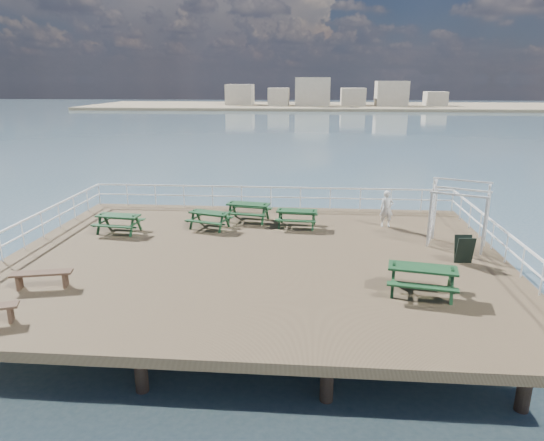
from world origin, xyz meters
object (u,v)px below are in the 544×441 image
at_px(picnic_table_a, 209,216).
at_px(picnic_table_c, 297,215).
at_px(picnic_table_b, 248,208).
at_px(picnic_table_e, 422,274).
at_px(trellis_arbor, 458,217).
at_px(person, 387,209).
at_px(picnic_table_d, 118,220).
at_px(flat_bench_near, 42,276).

relative_size(picnic_table_a, picnic_table_c, 1.08).
relative_size(picnic_table_b, picnic_table_c, 1.15).
bearing_deg(picnic_table_e, picnic_table_b, 140.65).
relative_size(trellis_arbor, person, 1.65).
xyz_separation_m(picnic_table_d, picnic_table_e, (11.37, -5.19, 0.07)).
bearing_deg(picnic_table_a, picnic_table_c, 24.30).
distance_m(picnic_table_c, picnic_table_d, 7.56).
bearing_deg(picnic_table_d, trellis_arbor, 3.73).
relative_size(picnic_table_a, picnic_table_b, 0.94).
distance_m(flat_bench_near, person, 13.73).
height_order(picnic_table_e, person, person).
bearing_deg(picnic_table_b, picnic_table_c, -9.02).
height_order(picnic_table_d, person, person).
bearing_deg(trellis_arbor, flat_bench_near, -136.60).
distance_m(trellis_arbor, person, 3.39).
height_order(picnic_table_a, trellis_arbor, trellis_arbor).
bearing_deg(person, flat_bench_near, -150.03).
bearing_deg(picnic_table_a, trellis_arbor, 7.61).
distance_m(picnic_table_e, person, 6.97).
distance_m(picnic_table_a, picnic_table_e, 9.81).
bearing_deg(trellis_arbor, person, 156.83).
distance_m(picnic_table_a, picnic_table_c, 3.79).
distance_m(picnic_table_b, picnic_table_c, 2.35).
relative_size(picnic_table_b, trellis_arbor, 0.81).
bearing_deg(trellis_arbor, picnic_table_e, -93.19).
xyz_separation_m(picnic_table_d, trellis_arbor, (13.63, -0.67, 0.61)).
distance_m(picnic_table_b, picnic_table_d, 5.64).
height_order(picnic_table_b, person, person).
xyz_separation_m(picnic_table_c, picnic_table_d, (-7.43, -1.40, 0.01)).
bearing_deg(person, picnic_table_d, -174.12).
distance_m(flat_bench_near, trellis_arbor, 14.73).
bearing_deg(picnic_table_e, picnic_table_d, 166.14).
bearing_deg(flat_bench_near, picnic_table_b, 42.20).
xyz_separation_m(picnic_table_b, picnic_table_e, (6.17, -7.36, 0.03)).
bearing_deg(person, picnic_table_a, -176.44).
xyz_separation_m(flat_bench_near, trellis_arbor, (13.82, 5.02, 0.78)).
relative_size(picnic_table_d, trellis_arbor, 0.73).
height_order(picnic_table_d, picnic_table_e, picnic_table_e).
bearing_deg(trellis_arbor, picnic_table_b, -175.18).
relative_size(picnic_table_a, flat_bench_near, 1.08).
height_order(picnic_table_a, picnic_table_d, picnic_table_d).
bearing_deg(picnic_table_b, trellis_arbor, -8.75).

